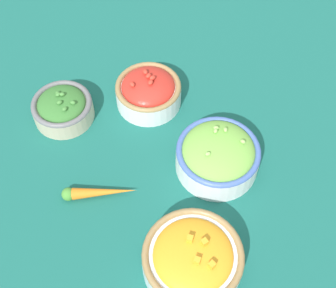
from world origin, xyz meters
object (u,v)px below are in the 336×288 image
Objects in this scene: bowl_broccoli at (62,107)px; bowl_squash at (193,258)px; loose_carrot at (97,192)px; bowl_cherry_tomatoes at (148,91)px; bowl_lettuce at (218,155)px.

bowl_broccoli is 0.74× the size of bowl_squash.
bowl_squash is (-0.42, 0.04, 0.01)m from bowl_broccoli.
bowl_broccoli is at bearing 110.54° from loose_carrot.
bowl_cherry_tomatoes is 0.38m from bowl_squash.
bowl_lettuce is 0.21m from bowl_cherry_tomatoes.
bowl_cherry_tomatoes reaches higher than loose_carrot.
bowl_lettuce reaches higher than loose_carrot.
loose_carrot is (0.11, 0.21, -0.03)m from bowl_lettuce.
bowl_lettuce is at bearing 12.26° from loose_carrot.
bowl_broccoli is (0.10, 0.15, -0.01)m from bowl_cherry_tomatoes.
bowl_cherry_tomatoes reaches higher than bowl_squash.
bowl_cherry_tomatoes reaches higher than bowl_broccoli.
bowl_lettuce is 0.94× the size of bowl_squash.
bowl_cherry_tomatoes is 1.18× the size of loose_carrot.
bowl_lettuce is 1.37× the size of loose_carrot.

